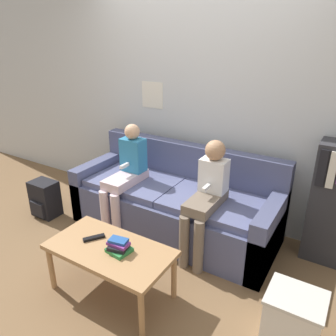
{
  "coord_description": "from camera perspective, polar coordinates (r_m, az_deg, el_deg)",
  "views": [
    {
      "loc": [
        1.49,
        -2.04,
        1.95
      ],
      "look_at": [
        0.0,
        0.39,
        0.75
      ],
      "focal_mm": 35.0,
      "sensor_mm": 36.0,
      "label": 1
    }
  ],
  "objects": [
    {
      "name": "ground_plane",
      "position": [
        3.19,
        -3.78,
        -14.88
      ],
      "size": [
        10.0,
        10.0,
        0.0
      ],
      "primitive_type": "plane",
      "color": "brown"
    },
    {
      "name": "wall_back",
      "position": [
        3.47,
        5.64,
        11.92
      ],
      "size": [
        8.0,
        0.07,
        2.6
      ],
      "color": "silver",
      "rests_on": "ground_plane"
    },
    {
      "name": "couch",
      "position": [
        3.4,
        1.21,
        -6.3
      ],
      "size": [
        2.1,
        0.82,
        0.86
      ],
      "color": "#4C5175",
      "rests_on": "ground_plane"
    },
    {
      "name": "coffee_table",
      "position": [
        2.63,
        -10.09,
        -14.39
      ],
      "size": [
        0.97,
        0.51,
        0.43
      ],
      "color": "#AD7F51",
      "rests_on": "ground_plane"
    },
    {
      "name": "person_left",
      "position": [
        3.35,
        -7.37,
        -0.91
      ],
      "size": [
        0.24,
        0.56,
        1.1
      ],
      "color": "silver",
      "rests_on": "ground_plane"
    },
    {
      "name": "person_right",
      "position": [
        2.91,
        6.76,
        -4.54
      ],
      "size": [
        0.24,
        0.56,
        1.08
      ],
      "color": "#756656",
      "rests_on": "ground_plane"
    },
    {
      "name": "tv_remote",
      "position": [
        2.71,
        -12.77,
        -11.77
      ],
      "size": [
        0.13,
        0.16,
        0.02
      ],
      "rotation": [
        0.0,
        0.0,
        -0.6
      ],
      "color": "black",
      "rests_on": "coffee_table"
    },
    {
      "name": "book_stack",
      "position": [
        2.52,
        -8.57,
        -13.38
      ],
      "size": [
        0.18,
        0.17,
        0.1
      ],
      "color": "#2D8442",
      "rests_on": "coffee_table"
    },
    {
      "name": "storage_box",
      "position": [
        2.52,
        20.91,
        -23.29
      ],
      "size": [
        0.37,
        0.32,
        0.38
      ],
      "color": "silver",
      "rests_on": "ground_plane"
    },
    {
      "name": "backpack",
      "position": [
        3.95,
        -20.65,
        -5.03
      ],
      "size": [
        0.29,
        0.25,
        0.41
      ],
      "color": "black",
      "rests_on": "ground_plane"
    }
  ]
}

